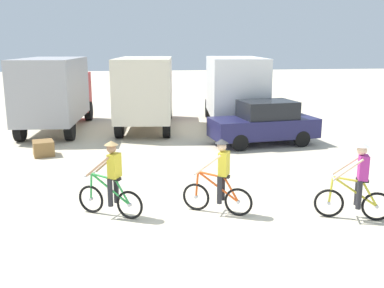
{
  "coord_description": "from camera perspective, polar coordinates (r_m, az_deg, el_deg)",
  "views": [
    {
      "loc": [
        -1.65,
        -8.23,
        3.94
      ],
      "look_at": [
        0.2,
        4.05,
        1.1
      ],
      "focal_mm": 40.84,
      "sensor_mm": 36.0,
      "label": 1
    }
  ],
  "objects": [
    {
      "name": "box_truck_avon_van",
      "position": [
        21.48,
        5.44,
        7.3
      ],
      "size": [
        3.11,
        6.97,
        3.35
      ],
      "color": "white",
      "rests_on": "ground"
    },
    {
      "name": "sedan_parked",
      "position": [
        17.68,
        9.43,
        2.75
      ],
      "size": [
        4.38,
        2.24,
        1.76
      ],
      "color": "#1E1E4C",
      "rests_on": "ground"
    },
    {
      "name": "box_truck_cream_rv",
      "position": [
        20.97,
        -6.03,
        7.15
      ],
      "size": [
        3.13,
        6.98,
        3.35
      ],
      "color": "beige",
      "rests_on": "ground"
    },
    {
      "name": "cyclist_near_camera",
      "position": [
        10.62,
        20.76,
        -4.91
      ],
      "size": [
        1.64,
        0.75,
        1.82
      ],
      "color": "black",
      "rests_on": "ground"
    },
    {
      "name": "box_truck_grey_hauler",
      "position": [
        21.17,
        -17.43,
        6.69
      ],
      "size": [
        2.87,
        6.91,
        3.35
      ],
      "color": "#9E9EA3",
      "rests_on": "ground"
    },
    {
      "name": "supply_crate",
      "position": [
        16.68,
        -18.82,
        -0.53
      ],
      "size": [
        0.88,
        0.95,
        0.54
      ],
      "primitive_type": "cube",
      "rotation": [
        0.0,
        0.0,
        0.25
      ],
      "color": "olive",
      "rests_on": "ground"
    },
    {
      "name": "cyclist_cowboy_hat",
      "position": [
        10.29,
        3.62,
        -4.63
      ],
      "size": [
        1.55,
        0.9,
        1.82
      ],
      "color": "black",
      "rests_on": "ground"
    },
    {
      "name": "ground_plane",
      "position": [
        9.27,
        2.56,
        -12.28
      ],
      "size": [
        120.0,
        120.0,
        0.0
      ],
      "primitive_type": "plane",
      "color": "beige"
    },
    {
      "name": "cyclist_orange_shirt",
      "position": [
        10.27,
        -10.5,
        -4.86
      ],
      "size": [
        1.52,
        0.93,
        1.82
      ],
      "color": "black",
      "rests_on": "ground"
    }
  ]
}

